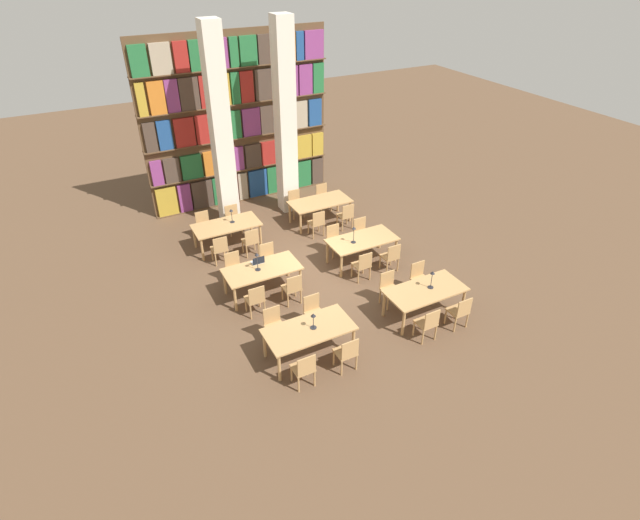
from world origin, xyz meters
TOP-DOWN VIEW (x-y plane):
  - ground_plane at (0.00, 0.00)m, footprint 40.00×40.00m
  - bookshelf_bank at (0.02, 5.44)m, footprint 6.22×0.35m
  - pillar_left at (-1.03, 4.04)m, footprint 0.55×0.55m
  - pillar_center at (1.03, 4.04)m, footprint 0.55×0.55m
  - reading_table_0 at (-1.51, -2.64)m, footprint 1.92×0.96m
  - chair_0 at (-2.00, -3.40)m, footprint 0.42×0.40m
  - chair_1 at (-2.00, -1.88)m, footprint 0.42×0.40m
  - chair_2 at (-1.01, -3.40)m, footprint 0.42×0.40m
  - chair_3 at (-1.01, -1.88)m, footprint 0.42×0.40m
  - desk_lamp_0 at (-1.41, -2.66)m, footprint 0.14×0.14m
  - reading_table_1 at (1.57, -2.66)m, footprint 1.92×0.96m
  - chair_4 at (1.08, -3.42)m, footprint 0.42×0.40m
  - chair_5 at (1.08, -1.90)m, footprint 0.42×0.40m
  - chair_6 at (2.00, -3.42)m, footprint 0.42×0.40m
  - chair_7 at (2.00, -1.90)m, footprint 0.42×0.40m
  - desk_lamp_1 at (1.72, -2.65)m, footprint 0.14×0.14m
  - reading_table_2 at (-1.53, -0.03)m, footprint 1.92×0.96m
  - chair_8 at (-2.02, -0.79)m, footprint 0.42×0.40m
  - chair_9 at (-2.02, 0.73)m, footprint 0.42×0.40m
  - chair_10 at (-1.05, -0.79)m, footprint 0.42×0.40m
  - chair_11 at (-1.05, 0.73)m, footprint 0.42×0.40m
  - desk_lamp_2 at (-1.64, -0.04)m, footprint 0.14×0.14m
  - laptop at (-1.53, 0.25)m, footprint 0.32×0.22m
  - reading_table_3 at (1.47, 0.04)m, footprint 1.92×0.96m
  - chair_12 at (1.03, -0.72)m, footprint 0.42×0.40m
  - chair_13 at (1.03, 0.80)m, footprint 0.42×0.40m
  - chair_14 at (1.93, -0.72)m, footprint 0.42×0.40m
  - chair_15 at (1.93, 0.80)m, footprint 0.42×0.40m
  - desk_lamp_3 at (1.17, -0.00)m, footprint 0.14×0.14m
  - reading_table_4 at (-1.59, 2.59)m, footprint 1.92×0.96m
  - chair_16 at (-2.06, 1.82)m, footprint 0.42×0.40m
  - chair_17 at (-2.06, 3.35)m, footprint 0.42×0.40m
  - chair_18 at (-1.14, 1.82)m, footprint 0.42×0.40m
  - chair_19 at (-1.14, 3.35)m, footprint 0.42×0.40m
  - desk_lamp_4 at (-1.39, 2.63)m, footprint 0.14×0.14m
  - reading_table_5 at (1.53, 2.68)m, footprint 1.92×0.96m
  - chair_20 at (1.03, 1.91)m, footprint 0.42×0.40m
  - chair_21 at (1.03, 3.44)m, footprint 0.42×0.40m
  - chair_22 at (2.05, 1.91)m, footprint 0.42×0.40m
  - chair_23 at (2.05, 3.44)m, footprint 0.42×0.40m

SIDE VIEW (x-z plane):
  - ground_plane at x=0.00m, z-range 0.00..0.00m
  - chair_0 at x=-2.00m, z-range 0.04..0.91m
  - chair_1 at x=-2.00m, z-range 0.04..0.91m
  - chair_2 at x=-1.01m, z-range 0.04..0.91m
  - chair_3 at x=-1.01m, z-range 0.04..0.91m
  - chair_4 at x=1.08m, z-range 0.04..0.91m
  - chair_5 at x=1.08m, z-range 0.04..0.91m
  - chair_6 at x=2.00m, z-range 0.04..0.91m
  - chair_7 at x=2.00m, z-range 0.04..0.91m
  - chair_8 at x=-2.02m, z-range 0.04..0.91m
  - chair_9 at x=-2.02m, z-range 0.04..0.91m
  - chair_10 at x=-1.05m, z-range 0.04..0.91m
  - chair_11 at x=-1.05m, z-range 0.04..0.91m
  - chair_12 at x=1.03m, z-range 0.04..0.91m
  - chair_13 at x=1.03m, z-range 0.04..0.91m
  - chair_14 at x=1.93m, z-range 0.04..0.91m
  - chair_15 at x=1.93m, z-range 0.04..0.91m
  - chair_16 at x=-2.06m, z-range 0.04..0.91m
  - chair_17 at x=-2.06m, z-range 0.04..0.91m
  - chair_18 at x=-1.14m, z-range 0.04..0.91m
  - chair_19 at x=-1.14m, z-range 0.04..0.91m
  - chair_20 at x=1.03m, z-range 0.04..0.91m
  - chair_21 at x=1.03m, z-range 0.04..0.91m
  - chair_22 at x=2.05m, z-range 0.04..0.91m
  - chair_23 at x=2.05m, z-range 0.04..0.91m
  - reading_table_0 at x=-1.51m, z-range 0.29..1.04m
  - reading_table_1 at x=1.57m, z-range 0.29..1.04m
  - reading_table_2 at x=-1.53m, z-range 0.29..1.04m
  - reading_table_3 at x=1.47m, z-range 0.29..1.04m
  - reading_table_4 at x=-1.59m, z-range 0.29..1.04m
  - reading_table_5 at x=1.53m, z-range 0.29..1.04m
  - laptop at x=-1.53m, z-range 0.68..0.89m
  - desk_lamp_0 at x=-1.41m, z-range 0.81..1.20m
  - desk_lamp_4 at x=-1.39m, z-range 0.82..1.25m
  - desk_lamp_1 at x=1.72m, z-range 0.82..1.29m
  - desk_lamp_3 at x=1.17m, z-range 0.83..1.32m
  - desk_lamp_2 at x=-1.64m, z-range 0.83..1.33m
  - bookshelf_bank at x=0.02m, z-range -0.08..5.42m
  - pillar_left at x=-1.03m, z-range 0.00..6.00m
  - pillar_center at x=1.03m, z-range 0.00..6.00m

